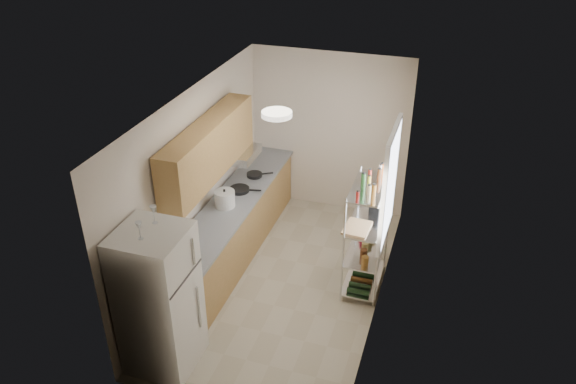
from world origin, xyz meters
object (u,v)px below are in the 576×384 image
(rice_cooker, at_px, (225,199))
(espresso_machine, at_px, (378,201))
(frying_pan_large, at_px, (239,190))
(cutting_board, at_px, (357,228))
(refrigerator, at_px, (159,300))

(rice_cooker, height_order, espresso_machine, espresso_machine)
(frying_pan_large, xyz_separation_m, cutting_board, (1.83, -0.61, 0.10))
(frying_pan_large, bearing_deg, espresso_machine, -14.77)
(frying_pan_large, bearing_deg, cutting_board, -31.38)
(frying_pan_large, relative_size, espresso_machine, 1.11)
(refrigerator, relative_size, cutting_board, 4.42)
(refrigerator, xyz_separation_m, frying_pan_large, (-0.05, 2.42, 0.05))
(rice_cooker, relative_size, frying_pan_large, 0.98)
(cutting_board, bearing_deg, frying_pan_large, 161.47)
(refrigerator, bearing_deg, rice_cooker, 92.39)
(frying_pan_large, relative_size, cutting_board, 0.72)
(frying_pan_large, height_order, espresso_machine, espresso_machine)
(cutting_board, relative_size, espresso_machine, 1.54)
(refrigerator, height_order, frying_pan_large, refrigerator)
(rice_cooker, bearing_deg, refrigerator, -87.61)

